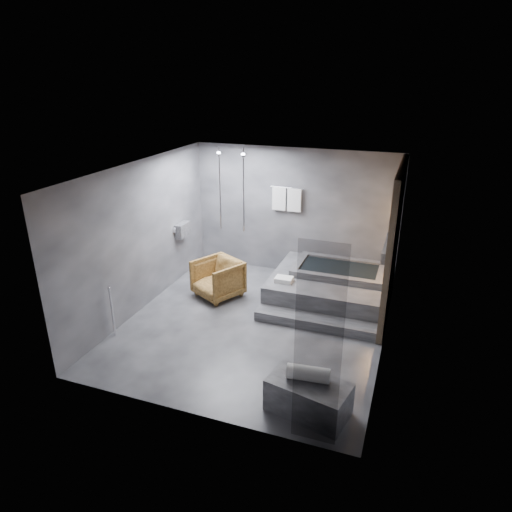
% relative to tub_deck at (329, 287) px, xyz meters
% --- Properties ---
extents(room, '(5.00, 5.04, 2.82)m').
position_rel_tub_deck_xyz_m(room, '(-0.65, -1.21, 1.48)').
color(room, '#303033').
rests_on(room, ground).
extents(tub_deck, '(2.20, 2.00, 0.50)m').
position_rel_tub_deck_xyz_m(tub_deck, '(0.00, 0.00, 0.00)').
color(tub_deck, '#353538').
rests_on(tub_deck, ground).
extents(tub_step, '(2.20, 0.36, 0.18)m').
position_rel_tub_deck_xyz_m(tub_step, '(0.00, -1.18, -0.16)').
color(tub_step, '#353538').
rests_on(tub_step, ground).
extents(concrete_bench, '(1.16, 0.80, 0.48)m').
position_rel_tub_deck_xyz_m(concrete_bench, '(0.41, -3.39, -0.01)').
color(concrete_bench, '#333336').
rests_on(concrete_bench, ground).
extents(driftwood_chair, '(1.13, 1.14, 0.77)m').
position_rel_tub_deck_xyz_m(driftwood_chair, '(-2.13, -0.66, 0.14)').
color(driftwood_chair, '#4D3113').
rests_on(driftwood_chair, ground).
extents(rolled_towel, '(0.59, 0.26, 0.20)m').
position_rel_tub_deck_xyz_m(rolled_towel, '(0.39, -3.34, 0.33)').
color(rolled_towel, white).
rests_on(rolled_towel, concrete_bench).
extents(deck_towel, '(0.34, 0.25, 0.09)m').
position_rel_tub_deck_xyz_m(deck_towel, '(-0.77, -0.58, 0.29)').
color(deck_towel, white).
rests_on(deck_towel, tub_deck).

